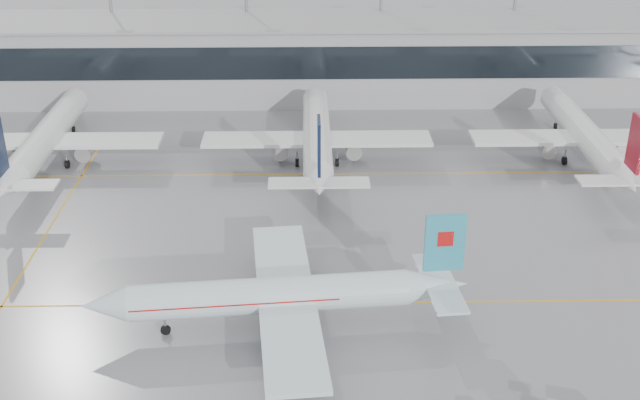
{
  "coord_description": "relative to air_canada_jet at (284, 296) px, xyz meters",
  "views": [
    {
      "loc": [
        -1.4,
        -63.55,
        41.45
      ],
      "look_at": [
        0.0,
        12.0,
        5.0
      ],
      "focal_mm": 45.0,
      "sensor_mm": 36.0,
      "label": 1
    }
  ],
  "objects": [
    {
      "name": "terminal_glass",
      "position": [
        3.44,
        58.19,
        4.21
      ],
      "size": [
        180.0,
        0.2,
        5.0
      ],
      "primitive_type": "cube",
      "color": "black",
      "rests_on": "ground"
    },
    {
      "name": "parked_jet_c",
      "position": [
        3.44,
        37.43,
        0.42
      ],
      "size": [
        29.64,
        36.96,
        11.72
      ],
      "rotation": [
        0.0,
        0.0,
        1.57
      ],
      "color": "silver",
      "rests_on": "ground"
    },
    {
      "name": "taxi_line_main",
      "position": [
        3.44,
        3.74,
        -3.28
      ],
      "size": [
        120.0,
        0.25,
        0.01
      ],
      "primitive_type": "cube",
      "color": "gold",
      "rests_on": "ground"
    },
    {
      "name": "light_masts",
      "position": [
        3.44,
        71.74,
        10.06
      ],
      "size": [
        156.4,
        1.0,
        22.6
      ],
      "color": "gray",
      "rests_on": "ground"
    },
    {
      "name": "taxi_line_cross",
      "position": [
        -26.56,
        18.74,
        -3.28
      ],
      "size": [
        0.25,
        60.0,
        0.01
      ],
      "primitive_type": "cube",
      "color": "gold",
      "rests_on": "ground"
    },
    {
      "name": "parked_jet_d",
      "position": [
        38.44,
        37.43,
        0.42
      ],
      "size": [
        29.64,
        36.96,
        11.72
      ],
      "rotation": [
        0.0,
        0.0,
        1.57
      ],
      "color": "silver",
      "rests_on": "ground"
    },
    {
      "name": "ground",
      "position": [
        3.44,
        3.74,
        -3.29
      ],
      "size": [
        320.0,
        320.0,
        0.0
      ],
      "primitive_type": "plane",
      "color": "gray",
      "rests_on": "ground"
    },
    {
      "name": "terminal",
      "position": [
        3.44,
        65.74,
        2.71
      ],
      "size": [
        180.0,
        15.0,
        12.0
      ],
      "primitive_type": "cube",
      "color": "#969699",
      "rests_on": "ground"
    },
    {
      "name": "terminal_roof",
      "position": [
        3.44,
        65.74,
        8.91
      ],
      "size": [
        182.0,
        16.0,
        0.4
      ],
      "primitive_type": "cube",
      "color": "gray",
      "rests_on": "ground"
    },
    {
      "name": "parked_jet_b",
      "position": [
        -31.56,
        37.43,
        0.42
      ],
      "size": [
        29.64,
        36.96,
        11.72
      ],
      "rotation": [
        0.0,
        0.0,
        1.57
      ],
      "color": "silver",
      "rests_on": "ground"
    },
    {
      "name": "taxi_line_north",
      "position": [
        3.44,
        33.74,
        -3.28
      ],
      "size": [
        120.0,
        0.25,
        0.01
      ],
      "primitive_type": "cube",
      "color": "gold",
      "rests_on": "ground"
    },
    {
      "name": "air_canada_jet",
      "position": [
        0.0,
        0.0,
        0.0
      ],
      "size": [
        34.21,
        26.84,
        10.47
      ],
      "rotation": [
        0.0,
        0.0,
        3.23
      ],
      "color": "silver",
      "rests_on": "ground"
    }
  ]
}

